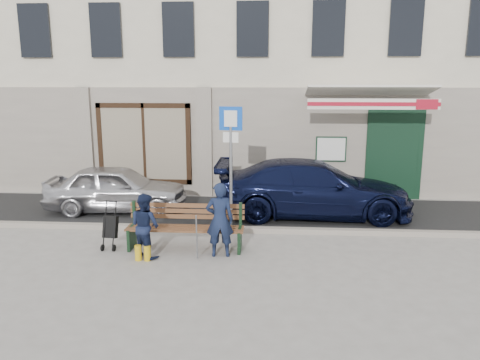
# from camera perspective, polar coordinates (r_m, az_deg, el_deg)

# --- Properties ---
(ground) EXTENTS (80.00, 80.00, 0.00)m
(ground) POSITION_cam_1_polar(r_m,az_deg,el_deg) (9.37, 0.02, -9.28)
(ground) COLOR #9E9991
(ground) RESTS_ON ground
(asphalt_lane) EXTENTS (60.00, 3.20, 0.01)m
(asphalt_lane) POSITION_cam_1_polar(r_m,az_deg,el_deg) (12.30, 1.03, -3.98)
(asphalt_lane) COLOR #282828
(asphalt_lane) RESTS_ON ground
(curb) EXTENTS (60.00, 0.18, 0.12)m
(curb) POSITION_cam_1_polar(r_m,az_deg,el_deg) (10.76, 0.58, -6.07)
(curb) COLOR #9E9384
(curb) RESTS_ON ground
(building) EXTENTS (20.00, 8.27, 10.00)m
(building) POSITION_cam_1_polar(r_m,az_deg,el_deg) (17.23, 2.10, 17.32)
(building) COLOR beige
(building) RESTS_ON ground
(car_silver) EXTENTS (3.73, 1.68, 1.24)m
(car_silver) POSITION_cam_1_polar(r_m,az_deg,el_deg) (12.72, -14.79, -0.99)
(car_silver) COLOR silver
(car_silver) RESTS_ON ground
(car_navy) EXTENTS (4.93, 2.03, 1.43)m
(car_navy) POSITION_cam_1_polar(r_m,az_deg,el_deg) (12.03, 8.93, -1.01)
(car_navy) COLOR black
(car_navy) RESTS_ON ground
(parking_sign) EXTENTS (0.52, 0.12, 2.84)m
(parking_sign) POSITION_cam_1_polar(r_m,az_deg,el_deg) (10.54, -1.12, 3.95)
(parking_sign) COLOR gray
(parking_sign) RESTS_ON ground
(bench) EXTENTS (2.40, 1.17, 0.98)m
(bench) POSITION_cam_1_polar(r_m,az_deg,el_deg) (9.68, -6.97, -5.79)
(bench) COLOR brown
(bench) RESTS_ON ground
(man) EXTENTS (0.57, 0.41, 1.49)m
(man) POSITION_cam_1_polar(r_m,az_deg,el_deg) (9.17, -2.49, -4.86)
(man) COLOR #151F3B
(man) RESTS_ON ground
(woman) EXTENTS (0.79, 0.74, 1.28)m
(woman) POSITION_cam_1_polar(r_m,az_deg,el_deg) (9.34, -11.50, -5.44)
(woman) COLOR #151D3A
(woman) RESTS_ON ground
(stroller) EXTENTS (0.31, 0.42, 0.98)m
(stroller) POSITION_cam_1_polar(r_m,az_deg,el_deg) (10.03, -15.52, -5.66)
(stroller) COLOR black
(stroller) RESTS_ON ground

